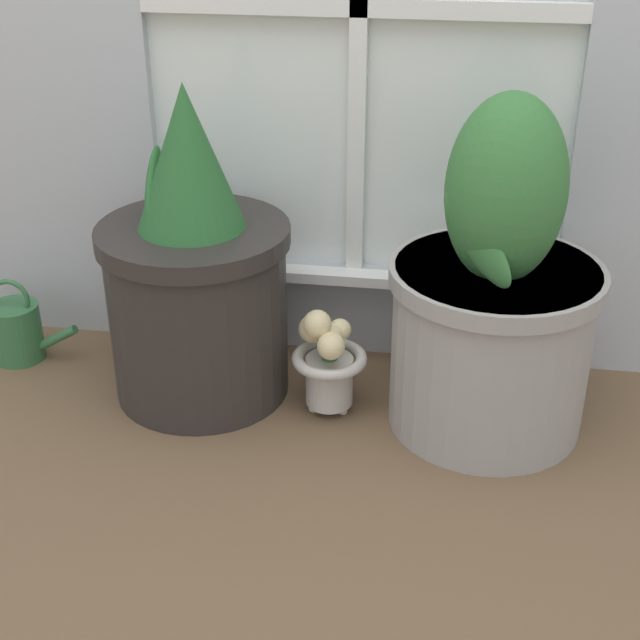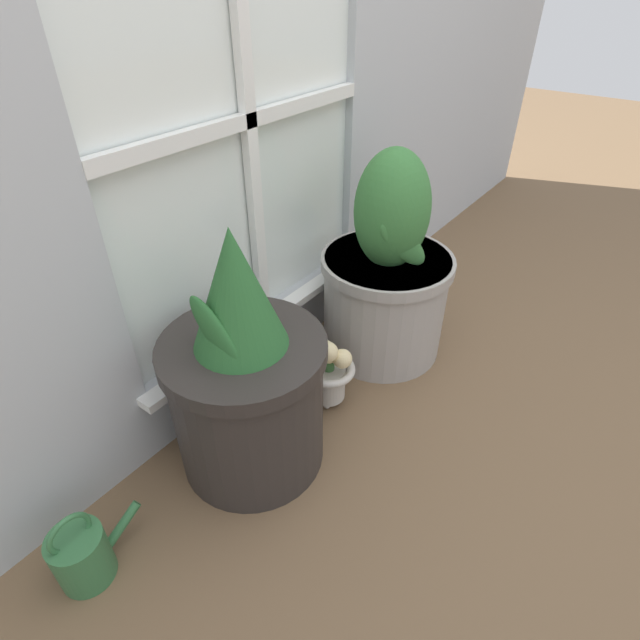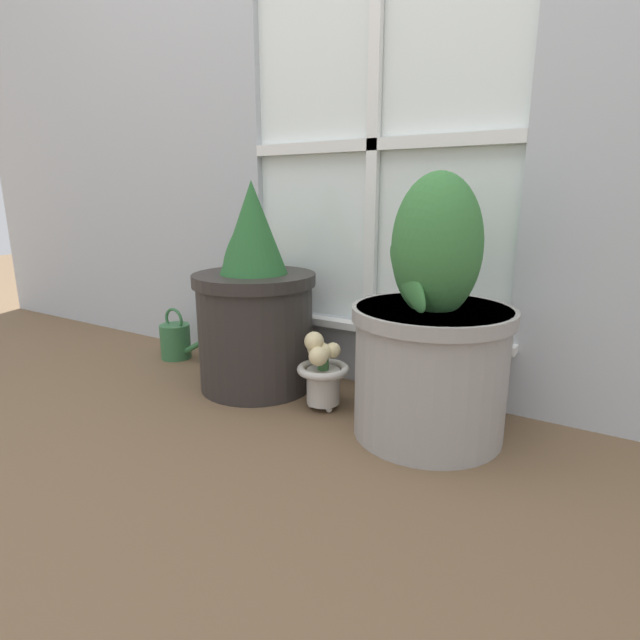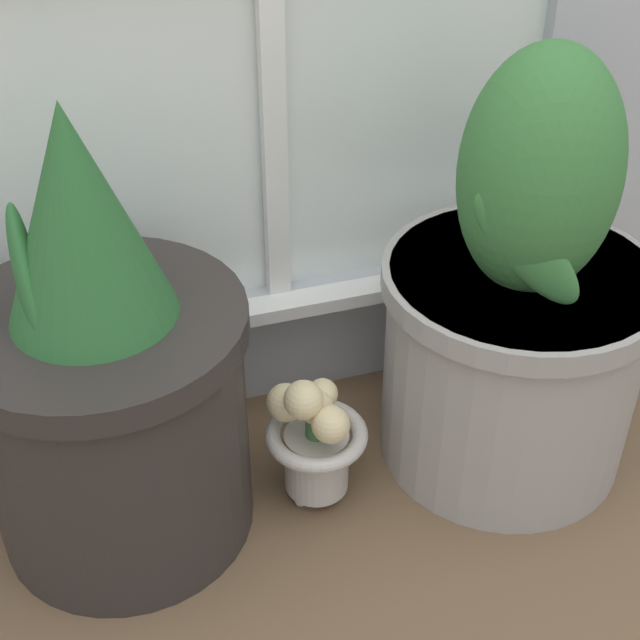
{
  "view_description": "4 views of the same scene",
  "coord_description": "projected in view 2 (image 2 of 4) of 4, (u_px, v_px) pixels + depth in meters",
  "views": [
    {
      "loc": [
        0.2,
        -1.23,
        1.06
      ],
      "look_at": [
        -0.04,
        0.34,
        0.21
      ],
      "focal_mm": 50.0,
      "sensor_mm": 36.0,
      "label": 1
    },
    {
      "loc": [
        -0.91,
        -0.3,
        1.09
      ],
      "look_at": [
        0.01,
        0.39,
        0.26
      ],
      "focal_mm": 28.0,
      "sensor_mm": 36.0,
      "label": 2
    },
    {
      "loc": [
        0.71,
        -0.86,
        0.63
      ],
      "look_at": [
        -0.04,
        0.34,
        0.27
      ],
      "focal_mm": 28.0,
      "sensor_mm": 36.0,
      "label": 3
    },
    {
      "loc": [
        -0.32,
        -0.61,
        1.05
      ],
      "look_at": [
        -0.01,
        0.35,
        0.32
      ],
      "focal_mm": 50.0,
      "sensor_mm": 36.0,
      "label": 4
    }
  ],
  "objects": [
    {
      "name": "ground_plane",
      "position": [
        430.0,
        447.0,
        1.38
      ],
      "size": [
        10.0,
        10.0,
        0.0
      ],
      "primitive_type": "plane",
      "color": "brown"
    },
    {
      "name": "potted_plant_left",
      "position": [
        246.0,
        379.0,
        1.2
      ],
      "size": [
        0.4,
        0.4,
        0.67
      ],
      "color": "#2D2826",
      "rests_on": "ground_plane"
    },
    {
      "name": "potted_plant_right",
      "position": [
        386.0,
        280.0,
        1.59
      ],
      "size": [
        0.42,
        0.42,
        0.69
      ],
      "color": "#9E9993",
      "rests_on": "ground_plane"
    },
    {
      "name": "flower_vase",
      "position": [
        328.0,
        370.0,
        1.45
      ],
      "size": [
        0.16,
        0.16,
        0.24
      ],
      "color": "#BCB7AD",
      "rests_on": "ground_plane"
    },
    {
      "name": "watering_can",
      "position": [
        82.0,
        555.0,
        1.05
      ],
      "size": [
        0.21,
        0.12,
        0.2
      ],
      "color": "#336B3D",
      "rests_on": "ground_plane"
    }
  ]
}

